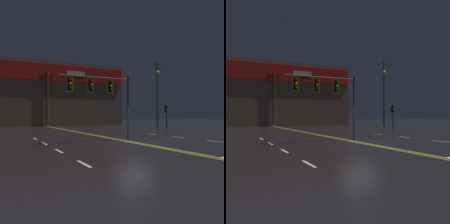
% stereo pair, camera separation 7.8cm
% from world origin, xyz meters
% --- Properties ---
extents(ground_plane, '(200.00, 200.00, 0.00)m').
position_xyz_m(ground_plane, '(0.00, 0.00, 0.00)').
color(ground_plane, black).
extents(road_markings, '(15.60, 60.00, 0.01)m').
position_xyz_m(road_markings, '(1.07, -1.37, 0.00)').
color(road_markings, gold).
rests_on(road_markings, ground).
extents(traffic_signal_median, '(5.06, 0.36, 4.52)m').
position_xyz_m(traffic_signal_median, '(-1.74, 1.58, 3.51)').
color(traffic_signal_median, '#38383D').
rests_on(traffic_signal_median, ground).
extents(traffic_signal_corner_northeast, '(0.42, 0.36, 3.12)m').
position_xyz_m(traffic_signal_corner_northeast, '(11.48, 11.30, 2.28)').
color(traffic_signal_corner_northeast, '#38383D').
rests_on(traffic_signal_corner_northeast, ground).
extents(streetlight_median_approach, '(0.56, 0.56, 8.53)m').
position_xyz_m(streetlight_median_approach, '(14.26, 16.83, 5.52)').
color(streetlight_median_approach, '#59595E').
rests_on(streetlight_median_approach, ground).
extents(building_backdrop, '(28.05, 10.23, 10.86)m').
position_xyz_m(building_backdrop, '(0.00, 32.68, 5.45)').
color(building_backdrop, brown).
rests_on(building_backdrop, ground).
extents(utility_pole_row, '(45.41, 0.26, 12.81)m').
position_xyz_m(utility_pole_row, '(0.32, 27.48, 6.10)').
color(utility_pole_row, '#4C3828').
rests_on(utility_pole_row, ground).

